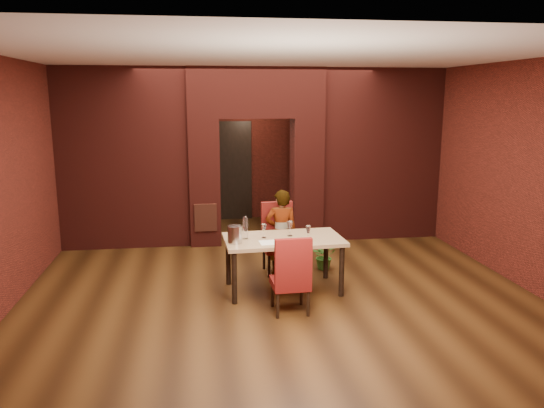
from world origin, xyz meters
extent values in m
plane|color=#442811|center=(0.00, 0.00, 0.00)|extent=(8.00, 8.00, 0.00)
cube|color=silver|center=(0.00, 0.00, 3.20)|extent=(7.00, 8.00, 0.04)
cube|color=maroon|center=(0.00, 4.00, 1.60)|extent=(7.00, 0.04, 3.20)
cube|color=maroon|center=(0.00, -4.00, 1.60)|extent=(7.00, 0.04, 3.20)
cube|color=maroon|center=(-3.50, 0.00, 1.60)|extent=(0.04, 8.00, 3.20)
cube|color=maroon|center=(3.50, 0.00, 1.60)|extent=(0.04, 8.00, 3.20)
cube|color=maroon|center=(-0.95, 2.00, 1.15)|extent=(0.55, 0.55, 2.30)
cube|color=maroon|center=(0.95, 2.00, 1.15)|extent=(0.55, 0.55, 2.30)
cube|color=maroon|center=(0.00, 2.00, 2.75)|extent=(2.45, 0.55, 0.90)
cube|color=maroon|center=(-2.36, 2.00, 1.60)|extent=(2.28, 0.35, 3.20)
cube|color=maroon|center=(2.36, 2.00, 1.60)|extent=(2.28, 0.35, 3.20)
cube|color=#9B442D|center=(-0.95, 1.71, 0.55)|extent=(0.40, 0.03, 0.50)
cube|color=black|center=(-0.40, 3.94, 1.05)|extent=(0.90, 0.08, 2.10)
cube|color=black|center=(-0.40, 3.90, 1.05)|extent=(1.02, 0.04, 2.22)
cube|color=tan|center=(0.08, -0.62, 0.38)|extent=(1.67, 0.99, 0.76)
cube|color=maroon|center=(0.15, 0.14, 0.54)|extent=(0.52, 0.52, 1.08)
cube|color=maroon|center=(0.04, -1.38, 0.50)|extent=(0.47, 0.47, 1.01)
imported|color=white|center=(0.16, 0.04, 0.66)|extent=(0.50, 0.34, 1.33)
cube|color=white|center=(-0.11, -0.84, 0.77)|extent=(0.34, 0.26, 0.00)
cylinder|color=#ACACB2|center=(-0.60, -0.80, 0.88)|extent=(0.19, 0.19, 0.24)
cylinder|color=white|center=(-0.44, -0.60, 0.92)|extent=(0.07, 0.07, 0.32)
imported|color=#347126|center=(0.88, 0.21, 0.21)|extent=(0.50, 0.48, 0.43)
camera|label=1|loc=(-1.07, -7.64, 2.70)|focal=35.00mm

